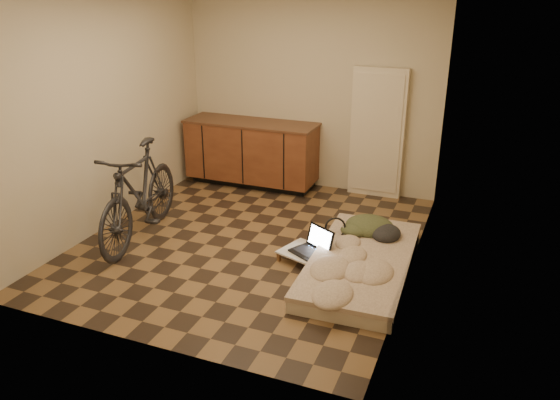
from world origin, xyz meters
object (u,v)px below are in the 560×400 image
at_px(bicycle, 139,189).
at_px(futon, 361,263).
at_px(laptop, 312,248).
at_px(lap_desk, 313,255).

relative_size(bicycle, futon, 0.92).
bearing_deg(laptop, lap_desk, -36.24).
height_order(futon, lap_desk, futon).
relative_size(bicycle, laptop, 3.90).
bearing_deg(futon, bicycle, -178.06).
relative_size(futon, lap_desk, 2.62).
xyz_separation_m(lap_desk, laptop, (-0.01, 0.03, 0.06)).
distance_m(bicycle, laptop, 2.00).
xyz_separation_m(bicycle, laptop, (1.95, 0.17, -0.43)).
relative_size(lap_desk, laptop, 1.61).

